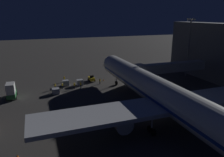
# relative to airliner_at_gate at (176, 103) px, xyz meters

# --- Properties ---
(ground_plane) EXTENTS (320.00, 320.00, 0.00)m
(ground_plane) POSITION_rel_airliner_at_gate_xyz_m (0.00, -9.31, -5.40)
(ground_plane) COLOR #383533
(airliner_at_gate) EXTENTS (48.36, 69.44, 19.75)m
(airliner_at_gate) POSITION_rel_airliner_at_gate_xyz_m (0.00, 0.00, 0.00)
(airliner_at_gate) COLOR silver
(airliner_at_gate) RESTS_ON ground_plane
(jet_bridge) EXTENTS (23.02, 3.40, 7.02)m
(jet_bridge) POSITION_rel_airliner_at_gate_xyz_m (-12.30, -22.02, 0.09)
(jet_bridge) COLOR #9E9E99
(jet_bridge) RESTS_ON ground_plane
(apron_floodlight_mast) EXTENTS (2.90, 0.50, 18.81)m
(apron_floodlight_mast) POSITION_rel_airliner_at_gate_xyz_m (-25.50, -28.94, 5.46)
(apron_floodlight_mast) COLOR #59595E
(apron_floodlight_mast) RESTS_ON ground_plane
(baggage_tug_spare) EXTENTS (1.86, 2.71, 1.95)m
(baggage_tug_spare) POSITION_rel_airliner_at_gate_xyz_m (5.93, -34.24, -4.61)
(baggage_tug_spare) COLOR yellow
(baggage_tug_spare) RESTS_ON ground_plane
(catering_truck) EXTENTS (2.36, 4.81, 3.91)m
(catering_truck) POSITION_rel_airliner_at_gate_xyz_m (28.21, -27.22, -3.45)
(catering_truck) COLOR #287038
(catering_truck) RESTS_ON ground_plane
(baggage_container_near_belt) EXTENTS (1.73, 1.54, 1.61)m
(baggage_container_near_belt) POSITION_rel_airliner_at_gate_xyz_m (14.15, -32.53, -4.59)
(baggage_container_near_belt) COLOR #B7BABF
(baggage_container_near_belt) RESTS_ON ground_plane
(baggage_container_mid_row) EXTENTS (1.78, 1.55, 1.62)m
(baggage_container_mid_row) POSITION_rel_airliner_at_gate_xyz_m (10.11, -31.67, -4.58)
(baggage_container_mid_row) COLOR #B7BABF
(baggage_container_mid_row) RESTS_ON ground_plane
(baggage_container_far_row) EXTENTS (1.85, 1.76, 1.42)m
(baggage_container_far_row) POSITION_rel_airliner_at_gate_xyz_m (17.59, -26.66, -4.69)
(baggage_container_far_row) COLOR #B7BABF
(baggage_container_far_row) RESTS_ON ground_plane
(ground_crew_near_nose_gear) EXTENTS (0.40, 0.40, 1.77)m
(ground_crew_near_nose_gear) POSITION_rel_airliner_at_gate_xyz_m (12.26, -28.93, -4.42)
(ground_crew_near_nose_gear) COLOR black
(ground_crew_near_nose_gear) RESTS_ON ground_plane
(ground_crew_by_belt_loader) EXTENTS (0.40, 0.40, 1.83)m
(ground_crew_by_belt_loader) POSITION_rel_airliner_at_gate_xyz_m (13.98, -36.42, -4.39)
(ground_crew_by_belt_loader) COLOR black
(ground_crew_by_belt_loader) RESTS_ON ground_plane
(ground_crew_marshaller_fwd) EXTENTS (0.40, 0.40, 1.70)m
(ground_crew_marshaller_fwd) POSITION_rel_airliner_at_gate_xyz_m (15.44, -30.15, -4.46)
(ground_crew_marshaller_fwd) COLOR black
(ground_crew_marshaller_fwd) RESTS_ON ground_plane
(ground_crew_under_port_wing) EXTENTS (0.40, 0.40, 1.73)m
(ground_crew_under_port_wing) POSITION_rel_airliner_at_gate_xyz_m (4.28, -30.62, -4.45)
(ground_crew_under_port_wing) COLOR black
(ground_crew_under_port_wing) RESTS_ON ground_plane
(ground_crew_by_tug) EXTENTS (0.40, 0.40, 1.83)m
(ground_crew_by_tug) POSITION_rel_airliner_at_gate_xyz_m (10.52, -28.60, -4.38)
(ground_crew_by_tug) COLOR black
(ground_crew_by_tug) RESTS_ON ground_plane
(ground_crew_walking_aft) EXTENTS (0.40, 0.40, 1.65)m
(ground_crew_walking_aft) POSITION_rel_airliner_at_gate_xyz_m (17.35, -30.32, -4.49)
(ground_crew_walking_aft) COLOR black
(ground_crew_walking_aft) RESTS_ON ground_plane
(traffic_cone_nose_port) EXTENTS (0.36, 0.36, 0.55)m
(traffic_cone_nose_port) POSITION_rel_airliner_at_gate_xyz_m (-2.20, -33.59, -5.12)
(traffic_cone_nose_port) COLOR orange
(traffic_cone_nose_port) RESTS_ON ground_plane
(traffic_cone_nose_starboard) EXTENTS (0.36, 0.36, 0.55)m
(traffic_cone_nose_starboard) POSITION_rel_airliner_at_gate_xyz_m (2.20, -33.59, -5.12)
(traffic_cone_nose_starboard) COLOR orange
(traffic_cone_nose_starboard) RESTS_ON ground_plane
(traffic_cone_wingtip_svc_side) EXTENTS (0.36, 0.36, 0.55)m
(traffic_cone_wingtip_svc_side) POSITION_rel_airliner_at_gate_xyz_m (25.68, -1.43, -5.12)
(traffic_cone_wingtip_svc_side) COLOR orange
(traffic_cone_wingtip_svc_side) RESTS_ON ground_plane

